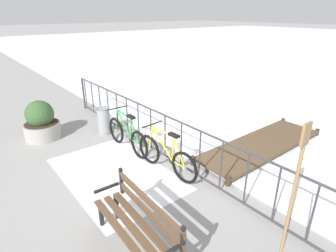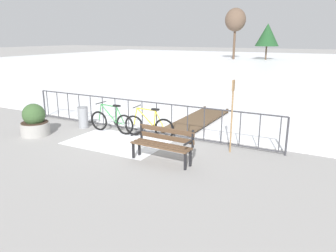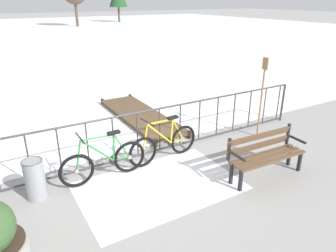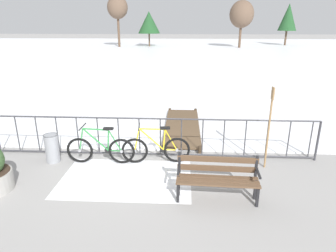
# 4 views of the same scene
# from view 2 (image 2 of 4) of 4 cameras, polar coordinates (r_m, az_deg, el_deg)

# --- Properties ---
(ground_plane) EXTENTS (160.00, 160.00, 0.00)m
(ground_plane) POSITION_cam_2_polar(r_m,az_deg,el_deg) (10.80, -4.45, -1.17)
(ground_plane) COLOR gray
(frozen_pond) EXTENTS (80.00, 56.00, 0.03)m
(frozen_pond) POSITION_cam_2_polar(r_m,az_deg,el_deg) (37.64, 19.84, 9.87)
(frozen_pond) COLOR white
(frozen_pond) RESTS_ON ground
(snow_patch) EXTENTS (2.92, 1.89, 0.01)m
(snow_patch) POSITION_cam_2_polar(r_m,az_deg,el_deg) (9.94, -8.90, -2.76)
(snow_patch) COLOR white
(snow_patch) RESTS_ON ground
(railing_fence) EXTENTS (9.06, 0.06, 1.07)m
(railing_fence) POSITION_cam_2_polar(r_m,az_deg,el_deg) (10.65, -4.52, 1.72)
(railing_fence) COLOR #38383D
(railing_fence) RESTS_ON ground
(bicycle_near_railing) EXTENTS (1.71, 0.52, 0.97)m
(bicycle_near_railing) POSITION_cam_2_polar(r_m,az_deg,el_deg) (10.19, -3.36, -0.01)
(bicycle_near_railing) COLOR black
(bicycle_near_railing) RESTS_ON ground
(bicycle_second) EXTENTS (1.71, 0.52, 0.97)m
(bicycle_second) POSITION_cam_2_polar(r_m,az_deg,el_deg) (10.87, -9.80, 0.78)
(bicycle_second) COLOR black
(bicycle_second) RESTS_ON ground
(park_bench) EXTENTS (1.62, 0.55, 0.89)m
(park_bench) POSITION_cam_2_polar(r_m,az_deg,el_deg) (8.22, -0.90, -2.75)
(park_bench) COLOR brown
(park_bench) RESTS_ON ground
(planter_with_shrub) EXTENTS (0.90, 0.90, 1.02)m
(planter_with_shrub) POSITION_cam_2_polar(r_m,az_deg,el_deg) (11.25, -22.26, 0.72)
(planter_with_shrub) COLOR #9E9B96
(planter_with_shrub) RESTS_ON ground
(trash_bin) EXTENTS (0.35, 0.35, 0.73)m
(trash_bin) POSITION_cam_2_polar(r_m,az_deg,el_deg) (11.66, -14.58, 1.52)
(trash_bin) COLOR gray
(trash_bin) RESTS_ON ground
(oar_upright) EXTENTS (0.04, 0.16, 1.98)m
(oar_upright) POSITION_cam_2_polar(r_m,az_deg,el_deg) (8.82, 11.10, 2.45)
(oar_upright) COLOR #937047
(oar_upright) RESTS_ON ground
(wooden_dock) EXTENTS (1.10, 3.75, 0.20)m
(wooden_dock) POSITION_cam_2_polar(r_m,az_deg,el_deg) (12.10, 5.34, 1.22)
(wooden_dock) COLOR brown
(wooden_dock) RESTS_ON ground
(tree_far_west) EXTENTS (2.72, 2.72, 6.64)m
(tree_far_west) POSITION_cam_2_polar(r_m,az_deg,el_deg) (46.19, 11.68, 17.63)
(tree_far_west) COLOR brown
(tree_far_west) RESTS_ON ground
(tree_centre) EXTENTS (3.06, 3.06, 4.68)m
(tree_centre) POSITION_cam_2_polar(r_m,az_deg,el_deg) (46.25, 16.95, 14.97)
(tree_centre) COLOR brown
(tree_centre) RESTS_ON ground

